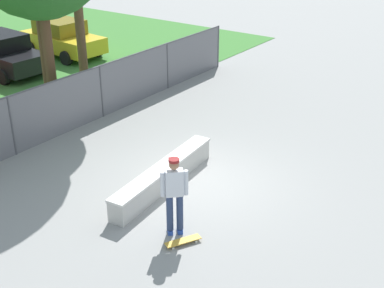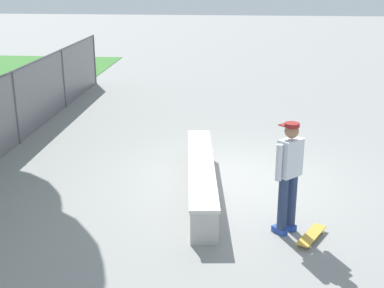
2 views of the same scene
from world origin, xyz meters
name	(u,v)px [view 1 (image 1 of 2)]	position (x,y,z in m)	size (l,w,h in m)	color
ground_plane	(201,182)	(0.00, 0.00, 0.00)	(80.00, 80.00, 0.00)	gray
concrete_ledge	(164,176)	(-0.74, 0.64, 0.30)	(4.12, 0.88, 0.60)	#B7B5AD
skateboarder	(174,193)	(-2.20, -0.84, 1.03)	(0.45, 0.46, 1.84)	#2647A5
skateboard	(183,241)	(-2.42, -1.22, 0.07)	(0.80, 0.56, 0.09)	gold
chainlink_fence	(60,105)	(0.00, 5.28, 0.98)	(17.88, 0.07, 1.79)	#4C4C51
car_black	(3,53)	(2.87, 12.08, 0.84)	(2.24, 4.31, 1.66)	black
car_yellow	(62,38)	(6.13, 12.09, 0.84)	(2.24, 4.31, 1.66)	gold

